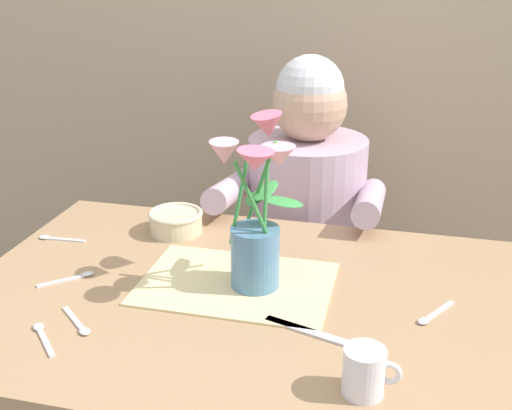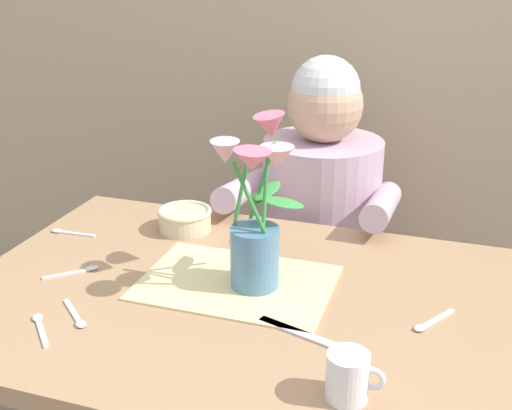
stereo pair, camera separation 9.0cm
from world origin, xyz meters
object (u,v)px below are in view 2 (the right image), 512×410
at_px(flower_vase, 255,218).
at_px(ceramic_bowl, 185,219).
at_px(seated_person, 319,249).
at_px(dinner_knife, 304,335).
at_px(coffee_cup, 349,376).

bearing_deg(flower_vase, ceramic_bowl, 139.68).
height_order(seated_person, ceramic_bowl, seated_person).
relative_size(dinner_knife, coffee_cup, 2.04).
xyz_separation_m(ceramic_bowl, coffee_cup, (0.51, -0.51, 0.01)).
distance_m(seated_person, ceramic_bowl, 0.49).
bearing_deg(seated_person, dinner_knife, -83.96).
distance_m(flower_vase, dinner_knife, 0.26).
distance_m(seated_person, dinner_knife, 0.76).
relative_size(seated_person, flower_vase, 3.20).
bearing_deg(ceramic_bowl, flower_vase, -40.32).
relative_size(seated_person, dinner_knife, 5.97).
height_order(seated_person, coffee_cup, seated_person).
bearing_deg(dinner_knife, seated_person, 117.22).
bearing_deg(ceramic_bowl, seated_person, 52.81).
bearing_deg(ceramic_bowl, dinner_knife, -42.56).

